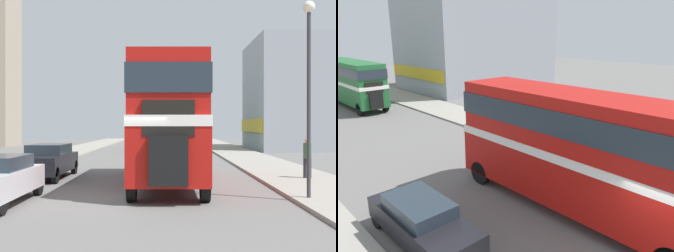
% 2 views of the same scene
% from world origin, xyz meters
% --- Properties ---
extents(ground_plane, '(120.00, 120.00, 0.00)m').
position_xyz_m(ground_plane, '(0.00, 0.00, 0.00)').
color(ground_plane, slate).
extents(double_decker_bus, '(2.48, 10.15, 4.49)m').
position_xyz_m(double_decker_bus, '(1.31, 3.84, 2.65)').
color(double_decker_bus, '#B2140F').
rests_on(double_decker_bus, ground_plane).
extents(bus_distant, '(2.39, 10.48, 4.01)m').
position_xyz_m(bus_distant, '(1.91, 28.26, 2.39)').
color(bus_distant, '#1E602D').
rests_on(bus_distant, ground_plane).
extents(car_parked_mid, '(1.67, 4.59, 1.46)m').
position_xyz_m(car_parked_mid, '(-3.82, 5.88, 0.76)').
color(car_parked_mid, black).
rests_on(car_parked_mid, ground_plane).
extents(pedestrian_walking, '(0.33, 0.33, 1.64)m').
position_xyz_m(pedestrian_walking, '(6.99, 4.94, 1.05)').
color(pedestrian_walking, '#282833').
rests_on(pedestrian_walking, sidewalk_right).
extents(street_lamp, '(0.36, 0.36, 5.86)m').
position_xyz_m(street_lamp, '(5.50, -0.20, 3.96)').
color(street_lamp, '#38383D').
rests_on(street_lamp, sidewalk_right).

